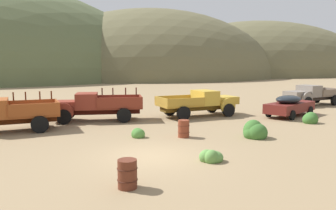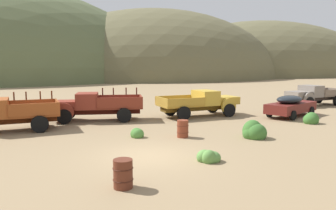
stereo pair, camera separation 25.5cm
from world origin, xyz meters
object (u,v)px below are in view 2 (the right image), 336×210
at_px(truck_primer_gray, 311,95).
at_px(oil_drum_foreground, 183,129).
at_px(truck_rust_red, 89,106).
at_px(oil_drum_spare, 123,174).
at_px(car_oxblood, 292,105).
at_px(truck_faded_yellow, 204,102).

xyz_separation_m(truck_primer_gray, oil_drum_foreground, (-16.89, -6.25, -0.53)).
distance_m(truck_rust_red, oil_drum_spare, 12.68).
distance_m(car_oxblood, oil_drum_spare, 17.48).
xyz_separation_m(truck_rust_red, car_oxblood, (13.84, -4.63, -0.18)).
distance_m(truck_primer_gray, oil_drum_spare, 24.82).
distance_m(car_oxblood, truck_primer_gray, 7.35).
distance_m(truck_rust_red, car_oxblood, 14.59).
xyz_separation_m(truck_faded_yellow, oil_drum_foreground, (-4.88, -5.57, -0.54)).
distance_m(truck_primer_gray, oil_drum_foreground, 18.02).
bearing_deg(truck_primer_gray, oil_drum_spare, 28.26).
relative_size(car_oxblood, oil_drum_foreground, 5.74).
relative_size(truck_rust_red, truck_faded_yellow, 1.06).
bearing_deg(oil_drum_foreground, truck_faded_yellow, 48.80).
xyz_separation_m(car_oxblood, oil_drum_spare, (-15.58, -7.92, -0.36)).
bearing_deg(oil_drum_spare, car_oxblood, 26.94).
xyz_separation_m(truck_rust_red, oil_drum_spare, (-1.74, -12.55, -0.55)).
bearing_deg(oil_drum_foreground, car_oxblood, 13.61).
bearing_deg(oil_drum_foreground, truck_primer_gray, 20.29).
height_order(truck_rust_red, oil_drum_foreground, truck_rust_red).
bearing_deg(truck_faded_yellow, oil_drum_spare, -130.11).
bearing_deg(oil_drum_spare, oil_drum_foreground, 46.81).
relative_size(car_oxblood, oil_drum_spare, 5.79).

